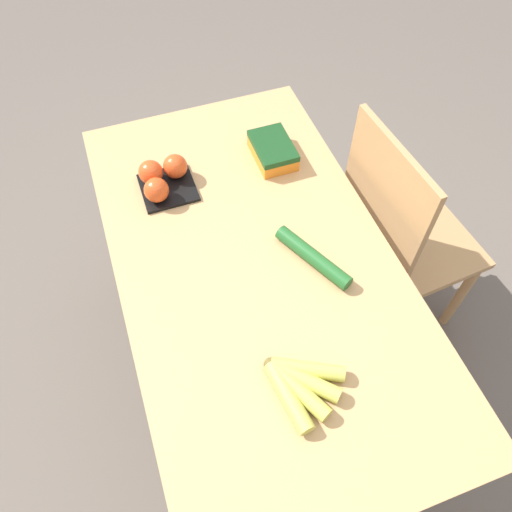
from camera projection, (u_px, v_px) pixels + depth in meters
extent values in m
plane|color=#665B51|center=(256.00, 370.00, 1.96)|extent=(12.00, 12.00, 0.00)
cube|color=tan|center=(256.00, 265.00, 1.35)|extent=(1.35, 0.73, 0.03)
cylinder|color=tan|center=(129.00, 217.00, 1.93)|extent=(0.06, 0.06, 0.72)
cylinder|color=tan|center=(276.00, 178.00, 2.05)|extent=(0.06, 0.06, 0.72)
cylinder|color=tan|center=(433.00, 483.00, 1.39)|extent=(0.06, 0.06, 0.72)
cube|color=tan|center=(411.00, 240.00, 1.78)|extent=(0.45, 0.43, 0.03)
cube|color=tan|center=(381.00, 209.00, 1.52)|extent=(0.39, 0.05, 0.50)
cylinder|color=tan|center=(460.00, 295.00, 1.91)|extent=(0.04, 0.04, 0.42)
cylinder|color=tan|center=(407.00, 227.00, 2.09)|extent=(0.04, 0.04, 0.42)
cylinder|color=tan|center=(385.00, 328.00, 1.83)|extent=(0.04, 0.04, 0.42)
cylinder|color=tan|center=(337.00, 254.00, 2.02)|extent=(0.04, 0.04, 0.42)
sphere|color=brown|center=(271.00, 365.00, 1.15)|extent=(0.03, 0.03, 0.03)
cylinder|color=#CCC651|center=(289.00, 397.00, 1.11)|extent=(0.17, 0.06, 0.04)
cylinder|color=#CCC651|center=(298.00, 390.00, 1.12)|extent=(0.17, 0.11, 0.04)
cylinder|color=#CCC651|center=(305.00, 380.00, 1.13)|extent=(0.15, 0.15, 0.04)
cylinder|color=#CCC651|center=(308.00, 369.00, 1.15)|extent=(0.11, 0.17, 0.04)
cube|color=black|center=(168.00, 188.00, 1.49)|extent=(0.16, 0.16, 0.01)
sphere|color=#DB4C1E|center=(151.00, 172.00, 1.47)|extent=(0.07, 0.07, 0.07)
sphere|color=#DB4C1E|center=(156.00, 190.00, 1.43)|extent=(0.07, 0.07, 0.07)
sphere|color=#DB4C1E|center=(175.00, 166.00, 1.48)|extent=(0.07, 0.07, 0.07)
cube|color=orange|center=(273.00, 151.00, 1.54)|extent=(0.16, 0.11, 0.06)
cube|color=#19471E|center=(273.00, 146.00, 1.53)|extent=(0.16, 0.11, 0.02)
cylinder|color=#236028|center=(313.00, 257.00, 1.32)|extent=(0.24, 0.14, 0.04)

